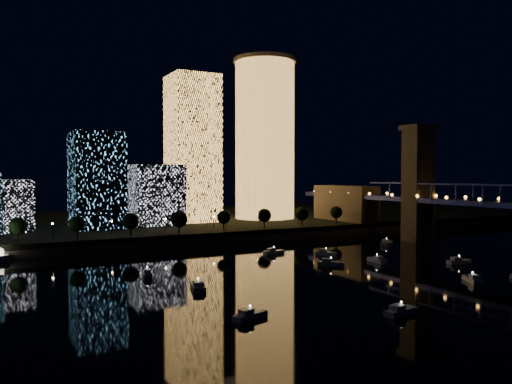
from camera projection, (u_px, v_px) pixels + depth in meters
ground at (384, 276)px, 141.65m from camera, size 520.00×520.00×0.00m
far_bank at (187, 221)px, 282.70m from camera, size 420.00×160.00×5.00m
seawall at (251, 238)px, 213.93m from camera, size 420.00×6.00×3.00m
tower_cylindrical at (265, 139)px, 271.48m from camera, size 34.00×34.00×86.40m
tower_rectangular at (193, 149)px, 253.41m from camera, size 23.24×23.24×73.93m
midrise_blocks at (80, 191)px, 221.46m from camera, size 95.04×27.69×42.60m
motorboats at (343, 269)px, 148.02m from camera, size 110.64×84.49×2.78m
esplanade_trees at (180, 219)px, 204.92m from camera, size 166.02×6.77×8.89m
street_lamps at (165, 222)px, 208.28m from camera, size 132.70×0.70×5.65m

